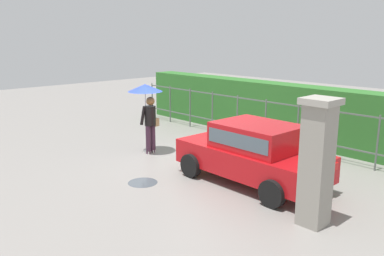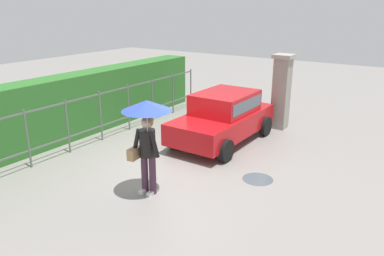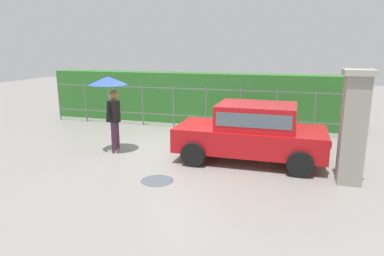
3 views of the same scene
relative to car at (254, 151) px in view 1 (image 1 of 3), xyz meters
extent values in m
plane|color=gray|center=(-1.99, 0.23, -0.80)|extent=(40.00, 40.00, 0.00)
cube|color=#B71116|center=(-0.06, 0.00, -0.22)|extent=(3.72, 1.68, 0.60)
cube|color=#B71116|center=(0.09, 0.00, 0.38)|extent=(1.92, 1.46, 0.60)
cube|color=#4C5B66|center=(0.09, 0.00, 0.40)|extent=(1.76, 1.48, 0.33)
cylinder|color=black|center=(-1.32, -0.83, -0.50)|extent=(0.60, 0.19, 0.60)
cylinder|color=black|center=(-1.30, 0.85, -0.50)|extent=(0.60, 0.19, 0.60)
cylinder|color=black|center=(1.18, -0.85, -0.50)|extent=(0.60, 0.19, 0.60)
cylinder|color=black|center=(1.20, 0.83, -0.50)|extent=(0.60, 0.19, 0.60)
cube|color=red|center=(1.79, -0.57, -0.07)|extent=(0.06, 0.20, 0.16)
cube|color=red|center=(1.81, 0.53, -0.07)|extent=(0.06, 0.20, 0.16)
cylinder|color=#47283D|center=(-3.71, -0.35, -0.37)|extent=(0.15, 0.15, 0.86)
cylinder|color=#47283D|center=(-3.74, -0.15, -0.37)|extent=(0.15, 0.15, 0.86)
cube|color=white|center=(-3.77, -0.36, -0.76)|extent=(0.26, 0.10, 0.08)
cube|color=white|center=(-3.80, -0.16, -0.76)|extent=(0.26, 0.10, 0.08)
cylinder|color=black|center=(-3.72, -0.25, 0.35)|extent=(0.34, 0.34, 0.58)
sphere|color=#DBAD89|center=(-3.72, -0.25, 0.78)|extent=(0.22, 0.22, 0.22)
sphere|color=olive|center=(-3.69, -0.25, 0.80)|extent=(0.25, 0.25, 0.25)
cylinder|color=black|center=(-3.77, -0.48, 0.37)|extent=(0.12, 0.24, 0.56)
cylinder|color=black|center=(-3.83, -0.04, 0.37)|extent=(0.12, 0.24, 0.56)
cylinder|color=#B2B2B7|center=(-3.81, -0.34, 0.69)|extent=(0.02, 0.02, 0.77)
cone|color=blue|center=(-3.81, -0.34, 1.18)|extent=(1.02, 1.02, 0.22)
cube|color=tan|center=(-3.88, -0.01, 0.11)|extent=(0.36, 0.20, 0.24)
cube|color=gray|center=(2.17, -0.92, 0.35)|extent=(0.48, 0.48, 2.30)
cube|color=#9E998E|center=(2.17, -0.92, 1.56)|extent=(0.60, 0.60, 0.12)
cylinder|color=#59605B|center=(-7.96, 3.07, -0.05)|extent=(0.05, 0.05, 1.50)
cylinder|color=#59605B|center=(-6.76, 3.07, -0.05)|extent=(0.05, 0.05, 1.50)
cylinder|color=#59605B|center=(-5.56, 3.07, -0.05)|extent=(0.05, 0.05, 1.50)
cylinder|color=#59605B|center=(-4.35, 3.07, -0.05)|extent=(0.05, 0.05, 1.50)
cylinder|color=#59605B|center=(-3.15, 3.07, -0.05)|extent=(0.05, 0.05, 1.50)
cylinder|color=#59605B|center=(-1.95, 3.07, -0.05)|extent=(0.05, 0.05, 1.50)
cylinder|color=#59605B|center=(-0.75, 3.07, -0.05)|extent=(0.05, 0.05, 1.50)
cylinder|color=#59605B|center=(0.45, 3.07, -0.05)|extent=(0.05, 0.05, 1.50)
cylinder|color=#59605B|center=(1.65, 3.07, -0.05)|extent=(0.05, 0.05, 1.50)
cube|color=#59605B|center=(-2.55, 3.07, 0.62)|extent=(10.80, 0.03, 0.04)
cube|color=#59605B|center=(-2.55, 3.07, -0.35)|extent=(10.80, 0.03, 0.04)
cube|color=#2D6B28|center=(-2.55, 4.13, 0.15)|extent=(11.80, 0.90, 1.90)
cylinder|color=#4C545B|center=(-1.82, -1.96, -0.80)|extent=(0.72, 0.72, 0.00)
camera|label=1|loc=(5.77, -7.40, 2.69)|focal=37.76mm
camera|label=2|loc=(-9.29, -5.09, 3.09)|focal=34.97mm
camera|label=3|loc=(0.89, -8.61, 2.06)|focal=32.51mm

